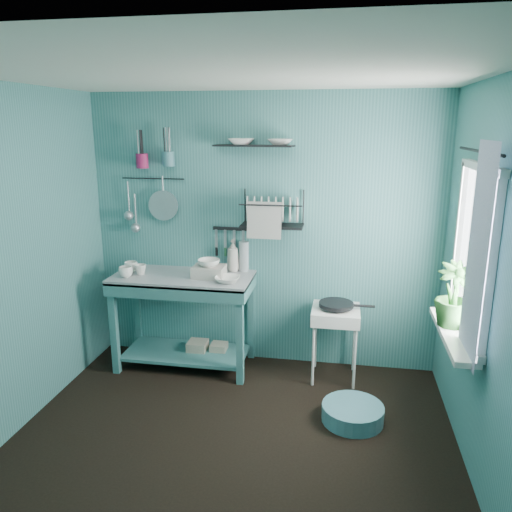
% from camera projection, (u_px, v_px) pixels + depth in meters
% --- Properties ---
extents(floor, '(3.20, 3.20, 0.00)m').
position_uv_depth(floor, '(228.00, 453.00, 3.47)').
color(floor, black).
rests_on(floor, ground).
extents(ceiling, '(3.20, 3.20, 0.00)m').
position_uv_depth(ceiling, '(221.00, 72.00, 2.83)').
color(ceiling, silver).
rests_on(ceiling, ground).
extents(wall_back, '(3.20, 0.00, 3.20)m').
position_uv_depth(wall_back, '(263.00, 233.00, 4.58)').
color(wall_back, '#3B7A79').
rests_on(wall_back, ground).
extents(wall_front, '(3.20, 0.00, 3.20)m').
position_uv_depth(wall_front, '(123.00, 411.00, 1.72)').
color(wall_front, '#3B7A79').
rests_on(wall_front, ground).
extents(wall_right, '(0.00, 3.00, 3.00)m').
position_uv_depth(wall_right, '(494.00, 296.00, 2.88)').
color(wall_right, '#3B7A79').
rests_on(wall_right, ground).
extents(work_counter, '(1.33, 0.80, 0.89)m').
position_uv_depth(work_counter, '(185.00, 321.00, 4.64)').
color(work_counter, '#387576').
rests_on(work_counter, floor).
extents(mug_left, '(0.12, 0.12, 0.10)m').
position_uv_depth(mug_left, '(126.00, 272.00, 4.45)').
color(mug_left, white).
rests_on(mug_left, work_counter).
extents(mug_mid, '(0.14, 0.14, 0.09)m').
position_uv_depth(mug_mid, '(141.00, 270.00, 4.52)').
color(mug_mid, white).
rests_on(mug_mid, work_counter).
extents(mug_right, '(0.17, 0.17, 0.10)m').
position_uv_depth(mug_right, '(131.00, 267.00, 4.60)').
color(mug_right, white).
rests_on(mug_right, work_counter).
extents(wash_tub, '(0.28, 0.22, 0.10)m').
position_uv_depth(wash_tub, '(209.00, 271.00, 4.46)').
color(wash_tub, '#B9B3A9').
rests_on(wash_tub, work_counter).
extents(tub_bowl, '(0.20, 0.19, 0.06)m').
position_uv_depth(tub_bowl, '(209.00, 263.00, 4.44)').
color(tub_bowl, white).
rests_on(tub_bowl, wash_tub).
extents(soap_bottle, '(0.11, 0.12, 0.30)m').
position_uv_depth(soap_bottle, '(233.00, 255.00, 4.61)').
color(soap_bottle, '#B9B3A9').
rests_on(soap_bottle, work_counter).
extents(water_bottle, '(0.09, 0.09, 0.28)m').
position_uv_depth(water_bottle, '(244.00, 256.00, 4.62)').
color(water_bottle, '#A3B0B6').
rests_on(water_bottle, work_counter).
extents(counter_bowl, '(0.22, 0.22, 0.05)m').
position_uv_depth(counter_bowl, '(228.00, 279.00, 4.30)').
color(counter_bowl, white).
rests_on(counter_bowl, work_counter).
extents(hotplate_stand, '(0.43, 0.43, 0.66)m').
position_uv_depth(hotplate_stand, '(335.00, 343.00, 4.43)').
color(hotplate_stand, white).
rests_on(hotplate_stand, floor).
extents(frying_pan, '(0.30, 0.30, 0.03)m').
position_uv_depth(frying_pan, '(336.00, 304.00, 4.34)').
color(frying_pan, black).
rests_on(frying_pan, hotplate_stand).
extents(knife_strip, '(0.32, 0.03, 0.03)m').
position_uv_depth(knife_strip, '(230.00, 229.00, 4.59)').
color(knife_strip, black).
rests_on(knife_strip, wall_back).
extents(dish_rack, '(0.57, 0.28, 0.32)m').
position_uv_depth(dish_rack, '(272.00, 209.00, 4.38)').
color(dish_rack, black).
rests_on(dish_rack, wall_back).
extents(upper_shelf, '(0.72, 0.26, 0.01)m').
position_uv_depth(upper_shelf, '(254.00, 146.00, 4.30)').
color(upper_shelf, black).
rests_on(upper_shelf, wall_back).
extents(shelf_bowl_left, '(0.23, 0.23, 0.05)m').
position_uv_depth(shelf_bowl_left, '(241.00, 140.00, 4.30)').
color(shelf_bowl_left, white).
rests_on(shelf_bowl_left, upper_shelf).
extents(shelf_bowl_right, '(0.23, 0.23, 0.05)m').
position_uv_depth(shelf_bowl_right, '(280.00, 143.00, 4.25)').
color(shelf_bowl_right, white).
rests_on(shelf_bowl_right, upper_shelf).
extents(utensil_cup_magenta, '(0.11, 0.11, 0.13)m').
position_uv_depth(utensil_cup_magenta, '(142.00, 161.00, 4.53)').
color(utensil_cup_magenta, '#9A1C50').
rests_on(utensil_cup_magenta, wall_back).
extents(utensil_cup_teal, '(0.11, 0.11, 0.13)m').
position_uv_depth(utensil_cup_teal, '(168.00, 159.00, 4.48)').
color(utensil_cup_teal, teal).
rests_on(utensil_cup_teal, wall_back).
extents(colander, '(0.28, 0.03, 0.28)m').
position_uv_depth(colander, '(163.00, 205.00, 4.63)').
color(colander, '#B0B4B9').
rests_on(colander, wall_back).
extents(ladle_outer, '(0.01, 0.01, 0.30)m').
position_uv_depth(ladle_outer, '(128.00, 197.00, 4.68)').
color(ladle_outer, '#B0B4B9').
rests_on(ladle_outer, wall_back).
extents(ladle_inner, '(0.01, 0.01, 0.30)m').
position_uv_depth(ladle_inner, '(135.00, 210.00, 4.70)').
color(ladle_inner, '#B0B4B9').
rests_on(ladle_inner, wall_back).
extents(hook_rail, '(0.60, 0.01, 0.01)m').
position_uv_depth(hook_rail, '(153.00, 179.00, 4.60)').
color(hook_rail, black).
rests_on(hook_rail, wall_back).
extents(window_glass, '(0.00, 1.10, 1.10)m').
position_uv_depth(window_glass, '(475.00, 252.00, 3.27)').
color(window_glass, white).
rests_on(window_glass, wall_right).
extents(windowsill, '(0.16, 0.95, 0.04)m').
position_uv_depth(windowsill, '(453.00, 334.00, 3.44)').
color(windowsill, white).
rests_on(windowsill, wall_right).
extents(curtain, '(0.00, 1.35, 1.35)m').
position_uv_depth(curtain, '(477.00, 256.00, 2.99)').
color(curtain, silver).
rests_on(curtain, wall_right).
extents(curtain_rod, '(0.02, 1.05, 0.02)m').
position_uv_depth(curtain_rod, '(479.00, 151.00, 3.12)').
color(curtain_rod, black).
rests_on(curtain_rod, wall_right).
extents(potted_plant, '(0.29, 0.29, 0.46)m').
position_uv_depth(potted_plant, '(454.00, 295.00, 3.48)').
color(potted_plant, '#275D25').
rests_on(potted_plant, windowsill).
extents(storage_tin_large, '(0.18, 0.18, 0.22)m').
position_uv_depth(storage_tin_large, '(198.00, 352.00, 4.76)').
color(storage_tin_large, tan).
rests_on(storage_tin_large, floor).
extents(storage_tin_small, '(0.15, 0.15, 0.20)m').
position_uv_depth(storage_tin_small, '(219.00, 353.00, 4.76)').
color(storage_tin_small, tan).
rests_on(storage_tin_small, floor).
extents(floor_basin, '(0.47, 0.47, 0.13)m').
position_uv_depth(floor_basin, '(353.00, 413.00, 3.83)').
color(floor_basin, teal).
rests_on(floor_basin, floor).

